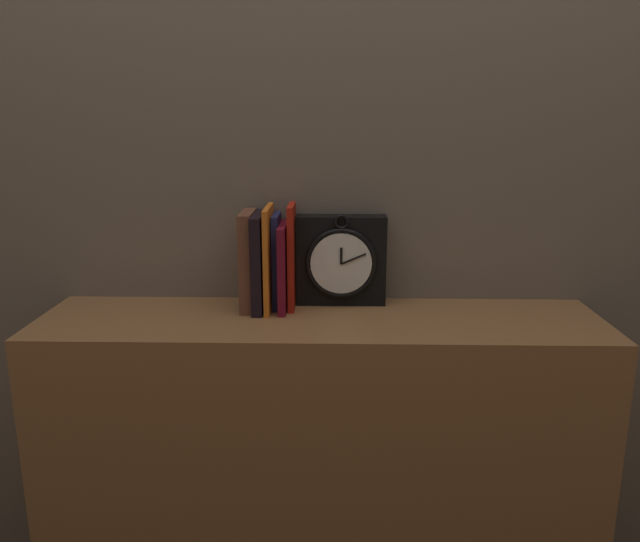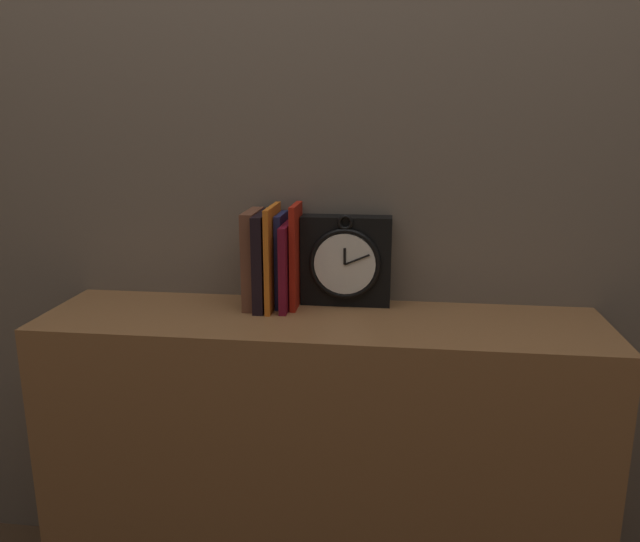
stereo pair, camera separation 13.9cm
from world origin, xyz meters
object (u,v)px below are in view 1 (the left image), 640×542
Objects in this scene: clock at (341,260)px; book_slot0_brown at (248,260)px; book_slot4_maroon at (283,267)px; book_slot5_red at (292,256)px; book_slot2_orange at (269,258)px; book_slot3_navy at (277,261)px; book_slot1_black at (259,262)px.

book_slot0_brown is at bearing -171.16° from clock.
book_slot0_brown is 1.14× the size of book_slot4_maroon.
clock is at bearing 12.31° from book_slot5_red.
book_slot5_red is (-0.12, -0.03, 0.02)m from clock.
clock is 1.11× the size of book_slot4_maroon.
clock is 0.14m from book_slot4_maroon.
book_slot5_red is at bearing 4.79° from book_slot0_brown.
clock is 0.92× the size of book_slot2_orange.
book_slot3_navy is (0.07, 0.01, -0.00)m from book_slot0_brown.
book_slot0_brown reaches higher than book_slot1_black.
clock is 0.18m from book_slot2_orange.
clock is 0.99× the size of book_slot1_black.
book_slot5_red is at bearing -167.69° from clock.
book_slot0_brown is 0.09m from book_slot4_maroon.
book_slot2_orange reaches higher than book_slot1_black.
book_slot3_navy is 0.04m from book_slot5_red.
book_slot5_red reaches higher than book_slot0_brown.
book_slot3_navy reaches higher than book_slot4_maroon.
book_slot4_maroon is (0.03, 0.00, -0.02)m from book_slot2_orange.
book_slot1_black is 0.93× the size of book_slot2_orange.
book_slot3_navy is 0.90× the size of book_slot5_red.
book_slot5_red reaches higher than clock.
book_slot5_red is (0.10, 0.01, 0.01)m from book_slot0_brown.
book_slot1_black is 0.06m from book_slot4_maroon.
book_slot0_brown is 0.10m from book_slot5_red.
clock is 0.98× the size of book_slot0_brown.
book_slot3_navy is at bearing -172.32° from clock.
book_slot2_orange is 1.09× the size of book_slot3_navy.
book_slot1_black is at bearing -17.23° from book_slot0_brown.
book_slot0_brown is at bearing -175.21° from book_slot5_red.
book_slot1_black is 1.12× the size of book_slot4_maroon.
clock is 0.91× the size of book_slot5_red.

